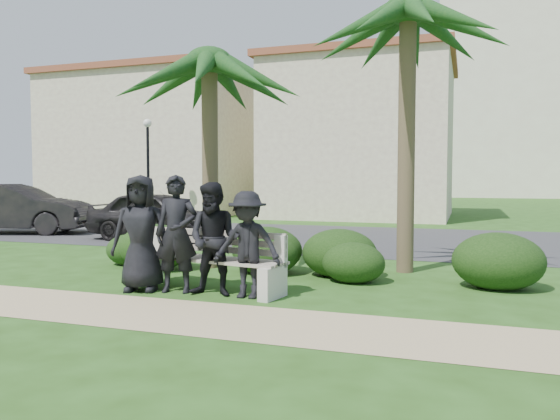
{
  "coord_description": "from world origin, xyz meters",
  "views": [
    {
      "loc": [
        3.74,
        -7.99,
        1.77
      ],
      "look_at": [
        0.66,
        1.0,
        1.23
      ],
      "focal_mm": 35.0,
      "sensor_mm": 36.0,
      "label": 1
    }
  ],
  "objects_px": {
    "street_lamp": "(148,151)",
    "park_bench": "(207,264)",
    "man_c": "(214,239)",
    "palm_left": "(209,63)",
    "palm_right": "(408,13)",
    "car_b": "(14,209)",
    "man_b": "(177,234)",
    "car_a": "(158,215)",
    "man_d": "(247,245)",
    "man_a": "(141,233)"
  },
  "relations": [
    {
      "from": "street_lamp",
      "to": "palm_right",
      "type": "bearing_deg",
      "value": -39.07
    },
    {
      "from": "man_c",
      "to": "street_lamp",
      "type": "bearing_deg",
      "value": 122.99
    },
    {
      "from": "man_b",
      "to": "car_b",
      "type": "distance_m",
      "value": 11.62
    },
    {
      "from": "street_lamp",
      "to": "man_a",
      "type": "bearing_deg",
      "value": -57.97
    },
    {
      "from": "car_b",
      "to": "street_lamp",
      "type": "bearing_deg",
      "value": -29.49
    },
    {
      "from": "man_d",
      "to": "palm_left",
      "type": "relative_size",
      "value": 0.32
    },
    {
      "from": "street_lamp",
      "to": "palm_left",
      "type": "distance_m",
      "value": 12.91
    },
    {
      "from": "park_bench",
      "to": "car_b",
      "type": "relative_size",
      "value": 0.56
    },
    {
      "from": "man_c",
      "to": "palm_right",
      "type": "xyz_separation_m",
      "value": [
        2.51,
        3.1,
        3.98
      ]
    },
    {
      "from": "palm_left",
      "to": "palm_right",
      "type": "relative_size",
      "value": 0.86
    },
    {
      "from": "man_a",
      "to": "car_a",
      "type": "height_order",
      "value": "man_a"
    },
    {
      "from": "park_bench",
      "to": "palm_left",
      "type": "height_order",
      "value": "palm_left"
    },
    {
      "from": "palm_right",
      "to": "car_b",
      "type": "xyz_separation_m",
      "value": [
        -12.83,
        3.4,
        -4.05
      ]
    },
    {
      "from": "man_c",
      "to": "car_a",
      "type": "distance_m",
      "value": 8.01
    },
    {
      "from": "man_c",
      "to": "man_b",
      "type": "bearing_deg",
      "value": 173.57
    },
    {
      "from": "park_bench",
      "to": "car_b",
      "type": "bearing_deg",
      "value": 158.64
    },
    {
      "from": "street_lamp",
      "to": "park_bench",
      "type": "height_order",
      "value": "street_lamp"
    },
    {
      "from": "man_c",
      "to": "car_b",
      "type": "bearing_deg",
      "value": 144.77
    },
    {
      "from": "man_c",
      "to": "car_b",
      "type": "distance_m",
      "value": 12.2
    },
    {
      "from": "street_lamp",
      "to": "man_c",
      "type": "bearing_deg",
      "value": -53.93
    },
    {
      "from": "palm_left",
      "to": "palm_right",
      "type": "height_order",
      "value": "palm_right"
    },
    {
      "from": "man_c",
      "to": "man_a",
      "type": "bearing_deg",
      "value": 178.52
    },
    {
      "from": "man_d",
      "to": "car_a",
      "type": "height_order",
      "value": "man_d"
    },
    {
      "from": "man_c",
      "to": "palm_right",
      "type": "height_order",
      "value": "palm_right"
    },
    {
      "from": "man_d",
      "to": "palm_right",
      "type": "relative_size",
      "value": 0.27
    },
    {
      "from": "man_d",
      "to": "palm_left",
      "type": "bearing_deg",
      "value": 124.1
    },
    {
      "from": "street_lamp",
      "to": "car_b",
      "type": "relative_size",
      "value": 0.88
    },
    {
      "from": "palm_left",
      "to": "car_a",
      "type": "bearing_deg",
      "value": 132.5
    },
    {
      "from": "park_bench",
      "to": "car_b",
      "type": "distance_m",
      "value": 11.76
    },
    {
      "from": "man_a",
      "to": "man_d",
      "type": "height_order",
      "value": "man_a"
    },
    {
      "from": "man_d",
      "to": "man_b",
      "type": "bearing_deg",
      "value": 176.69
    },
    {
      "from": "park_bench",
      "to": "man_c",
      "type": "distance_m",
      "value": 0.64
    },
    {
      "from": "car_a",
      "to": "car_b",
      "type": "bearing_deg",
      "value": 88.49
    },
    {
      "from": "man_b",
      "to": "man_c",
      "type": "relative_size",
      "value": 1.07
    },
    {
      "from": "park_bench",
      "to": "man_d",
      "type": "height_order",
      "value": "man_d"
    },
    {
      "from": "man_a",
      "to": "car_a",
      "type": "xyz_separation_m",
      "value": [
        -3.61,
        6.39,
        -0.21
      ]
    },
    {
      "from": "car_a",
      "to": "man_c",
      "type": "bearing_deg",
      "value": -142.67
    },
    {
      "from": "street_lamp",
      "to": "park_bench",
      "type": "distance_m",
      "value": 15.28
    },
    {
      "from": "man_b",
      "to": "palm_right",
      "type": "relative_size",
      "value": 0.32
    },
    {
      "from": "street_lamp",
      "to": "palm_left",
      "type": "relative_size",
      "value": 0.86
    },
    {
      "from": "palm_right",
      "to": "man_a",
      "type": "bearing_deg",
      "value": -140.31
    },
    {
      "from": "street_lamp",
      "to": "man_a",
      "type": "xyz_separation_m",
      "value": [
        7.87,
        -12.59,
        -2.02
      ]
    },
    {
      "from": "man_b",
      "to": "car_a",
      "type": "bearing_deg",
      "value": 110.36
    },
    {
      "from": "man_d",
      "to": "car_a",
      "type": "relative_size",
      "value": 0.38
    },
    {
      "from": "park_bench",
      "to": "man_a",
      "type": "height_order",
      "value": "man_a"
    },
    {
      "from": "palm_right",
      "to": "car_b",
      "type": "distance_m",
      "value": 13.88
    },
    {
      "from": "man_b",
      "to": "car_a",
      "type": "xyz_separation_m",
      "value": [
        -4.2,
        6.32,
        -0.21
      ]
    },
    {
      "from": "park_bench",
      "to": "man_c",
      "type": "xyz_separation_m",
      "value": [
        0.3,
        -0.35,
        0.45
      ]
    },
    {
      "from": "palm_left",
      "to": "street_lamp",
      "type": "bearing_deg",
      "value": 127.88
    },
    {
      "from": "man_d",
      "to": "car_b",
      "type": "height_order",
      "value": "car_b"
    }
  ]
}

